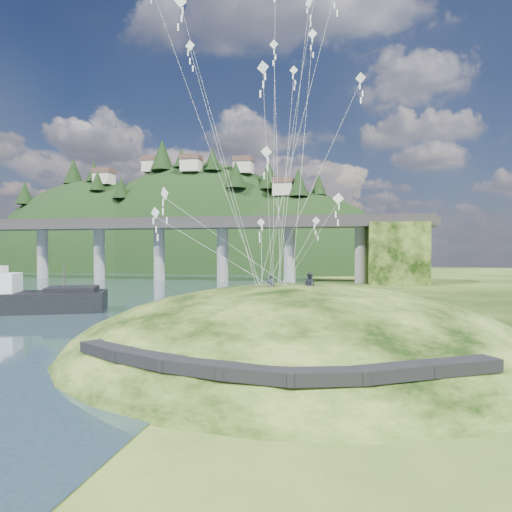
# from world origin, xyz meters

# --- Properties ---
(ground) EXTENTS (320.00, 320.00, 0.00)m
(ground) POSITION_xyz_m (0.00, 0.00, 0.00)
(ground) COLOR black
(ground) RESTS_ON ground
(grass_hill) EXTENTS (36.00, 32.00, 13.00)m
(grass_hill) POSITION_xyz_m (8.00, 2.00, -1.50)
(grass_hill) COLOR black
(grass_hill) RESTS_ON ground
(footpath) EXTENTS (22.29, 5.84, 0.83)m
(footpath) POSITION_xyz_m (7.46, -9.74, 2.08)
(footpath) COLOR black
(footpath) RESTS_ON ground
(bridge) EXTENTS (160.00, 11.00, 15.00)m
(bridge) POSITION_xyz_m (-26.46, 70.07, 9.70)
(bridge) COLOR #2D2B2B
(bridge) RESTS_ON ground
(far_ridge) EXTENTS (153.00, 70.00, 94.50)m
(far_ridge) POSITION_xyz_m (-43.58, 122.17, -7.44)
(far_ridge) COLOR black
(far_ridge) RESTS_ON ground
(work_barge) EXTENTS (21.24, 13.13, 7.23)m
(work_barge) POSITION_xyz_m (-27.45, 15.70, 1.81)
(work_barge) COLOR black
(work_barge) RESTS_ON ground
(wooden_dock) EXTENTS (12.71, 3.25, 0.90)m
(wooden_dock) POSITION_xyz_m (-2.14, 6.71, 0.40)
(wooden_dock) COLOR #3A2017
(wooden_dock) RESTS_ON ground
(kite_flyers) EXTENTS (3.65, 1.44, 1.90)m
(kite_flyers) POSITION_xyz_m (8.05, 1.29, 5.89)
(kite_flyers) COLOR #262733
(kite_flyers) RESTS_ON ground
(kite_swarm) EXTENTS (15.96, 14.14, 19.16)m
(kite_swarm) POSITION_xyz_m (5.32, 1.23, 19.68)
(kite_swarm) COLOR white
(kite_swarm) RESTS_ON ground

